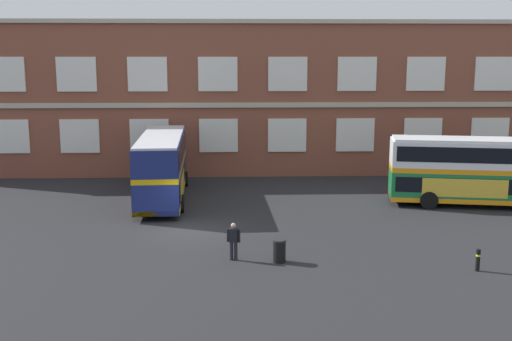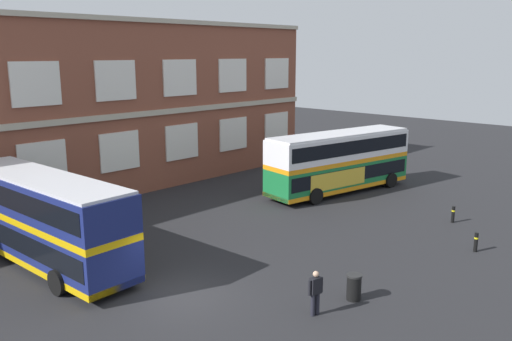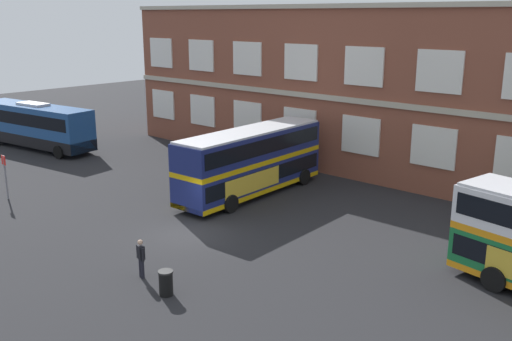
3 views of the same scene
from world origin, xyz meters
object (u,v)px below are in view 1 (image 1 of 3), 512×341
Objects in this scene: double_decker_near at (162,166)px; station_litter_bin at (279,251)px; double_decker_middle at (484,171)px; safety_bollard_west at (478,260)px; waiting_passenger at (233,240)px.

double_decker_near reaches higher than station_litter_bin.
station_litter_bin is (-12.99, -9.71, -1.63)m from double_decker_middle.
double_decker_middle is 16.30m from station_litter_bin.
station_litter_bin is (6.46, -12.01, -1.63)m from double_decker_near.
double_decker_middle is at bearing 67.00° from safety_bollard_west.
safety_bollard_west is (14.72, -13.44, -1.66)m from double_decker_near.
double_decker_middle reaches higher than waiting_passenger.
double_decker_middle is at bearing 36.77° from station_litter_bin.
waiting_passenger is at bearing 170.29° from safety_bollard_west.
safety_bollard_west is (8.26, -1.43, -0.03)m from station_litter_bin.
waiting_passenger is at bearing 170.70° from station_litter_bin.
double_decker_middle reaches higher than safety_bollard_west.
double_decker_middle is (19.45, -2.31, 0.00)m from double_decker_near.
waiting_passenger reaches higher than station_litter_bin.
station_litter_bin is (2.01, -0.33, -0.41)m from waiting_passenger.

